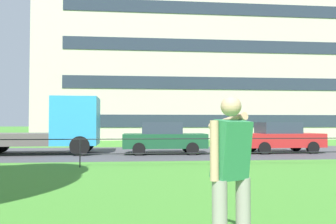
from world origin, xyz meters
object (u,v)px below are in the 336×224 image
flatbed_truck_far_right (45,129)px  car_dark_green_left (164,138)px  apartment_building_background (211,57)px  person_thrower (231,173)px  car_red_far_left (280,137)px

flatbed_truck_far_right → car_dark_green_left: 5.75m
car_dark_green_left → apartment_building_background: bearing=70.3°
person_thrower → car_dark_green_left: 12.62m
car_red_far_left → car_dark_green_left: bearing=-179.6°
person_thrower → apartment_building_background: (6.86, 30.86, 7.61)m
flatbed_truck_far_right → car_dark_green_left: size_ratio=1.83×
car_red_far_left → apartment_building_background: size_ratio=0.12×
flatbed_truck_far_right → car_dark_green_left: bearing=-3.7°
person_thrower → car_dark_green_left: person_thrower is taller
flatbed_truck_far_right → car_dark_green_left: (5.73, -0.38, -0.44)m
car_dark_green_left → car_red_far_left: 5.90m
person_thrower → car_dark_green_left: size_ratio=0.44×
apartment_building_background → person_thrower: bearing=-102.5°
person_thrower → car_red_far_left: size_ratio=0.44×
car_dark_green_left → car_red_far_left: bearing=0.4°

